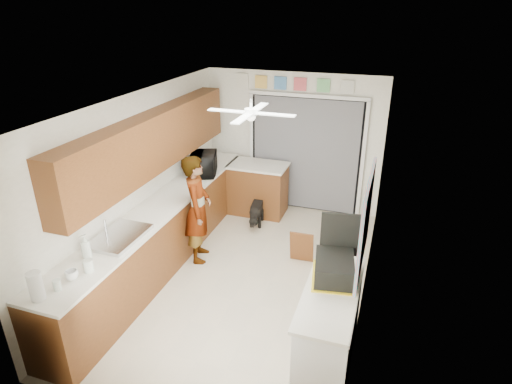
% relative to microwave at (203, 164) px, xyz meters
% --- Properties ---
extents(floor, '(5.00, 5.00, 0.00)m').
position_rel_microwave_xyz_m(floor, '(1.22, -1.29, -1.11)').
color(floor, '#C0B29B').
rests_on(floor, ground).
extents(ceiling, '(5.00, 5.00, 0.00)m').
position_rel_microwave_xyz_m(ceiling, '(1.22, -1.29, 1.39)').
color(ceiling, white).
rests_on(ceiling, ground).
extents(wall_back, '(3.20, 0.00, 3.20)m').
position_rel_microwave_xyz_m(wall_back, '(1.22, 1.21, 0.14)').
color(wall_back, white).
rests_on(wall_back, ground).
extents(wall_front, '(3.20, 0.00, 3.20)m').
position_rel_microwave_xyz_m(wall_front, '(1.22, -3.79, 0.14)').
color(wall_front, white).
rests_on(wall_front, ground).
extents(wall_left, '(0.00, 5.00, 5.00)m').
position_rel_microwave_xyz_m(wall_left, '(-0.38, -1.29, 0.14)').
color(wall_left, white).
rests_on(wall_left, ground).
extents(wall_right, '(0.00, 5.00, 5.00)m').
position_rel_microwave_xyz_m(wall_right, '(2.82, -1.29, 0.14)').
color(wall_right, white).
rests_on(wall_right, ground).
extents(left_base_cabinets, '(0.60, 4.80, 0.90)m').
position_rel_microwave_xyz_m(left_base_cabinets, '(-0.08, -1.29, -0.66)').
color(left_base_cabinets, brown).
rests_on(left_base_cabinets, floor).
extents(left_countertop, '(0.62, 4.80, 0.04)m').
position_rel_microwave_xyz_m(left_countertop, '(-0.07, -1.29, -0.19)').
color(left_countertop, white).
rests_on(left_countertop, left_base_cabinets).
extents(upper_cabinets, '(0.32, 4.00, 0.80)m').
position_rel_microwave_xyz_m(upper_cabinets, '(-0.22, -1.09, 0.69)').
color(upper_cabinets, brown).
rests_on(upper_cabinets, wall_left).
extents(sink_basin, '(0.50, 0.76, 0.06)m').
position_rel_microwave_xyz_m(sink_basin, '(-0.07, -2.29, -0.16)').
color(sink_basin, silver).
rests_on(sink_basin, left_countertop).
extents(faucet, '(0.03, 0.03, 0.22)m').
position_rel_microwave_xyz_m(faucet, '(-0.26, -2.29, -0.06)').
color(faucet, silver).
rests_on(faucet, left_countertop).
extents(peninsula_base, '(1.00, 0.60, 0.90)m').
position_rel_microwave_xyz_m(peninsula_base, '(0.72, 0.71, -0.66)').
color(peninsula_base, brown).
rests_on(peninsula_base, floor).
extents(peninsula_top, '(1.04, 0.64, 0.04)m').
position_rel_microwave_xyz_m(peninsula_top, '(0.72, 0.71, -0.19)').
color(peninsula_top, white).
rests_on(peninsula_top, peninsula_base).
extents(back_opening_recess, '(2.00, 0.06, 2.10)m').
position_rel_microwave_xyz_m(back_opening_recess, '(1.47, 1.18, -0.06)').
color(back_opening_recess, black).
rests_on(back_opening_recess, wall_back).
extents(curtain_panel, '(1.90, 0.03, 2.05)m').
position_rel_microwave_xyz_m(curtain_panel, '(1.47, 1.14, -0.06)').
color(curtain_panel, slate).
rests_on(curtain_panel, wall_back).
extents(door_trim_left, '(0.06, 0.04, 2.10)m').
position_rel_microwave_xyz_m(door_trim_left, '(0.45, 1.15, -0.06)').
color(door_trim_left, white).
rests_on(door_trim_left, wall_back).
extents(door_trim_right, '(0.06, 0.04, 2.10)m').
position_rel_microwave_xyz_m(door_trim_right, '(2.49, 1.15, -0.06)').
color(door_trim_right, white).
rests_on(door_trim_right, wall_back).
extents(door_trim_head, '(2.10, 0.04, 0.06)m').
position_rel_microwave_xyz_m(door_trim_head, '(1.47, 1.15, 1.01)').
color(door_trim_head, white).
rests_on(door_trim_head, wall_back).
extents(header_frame_0, '(0.22, 0.02, 0.22)m').
position_rel_microwave_xyz_m(header_frame_0, '(0.62, 1.18, 1.19)').
color(header_frame_0, '#EFBA4F').
rests_on(header_frame_0, wall_back).
extents(header_frame_1, '(0.22, 0.02, 0.22)m').
position_rel_microwave_xyz_m(header_frame_1, '(0.97, 1.18, 1.19)').
color(header_frame_1, '#4A84C6').
rests_on(header_frame_1, wall_back).
extents(header_frame_2, '(0.22, 0.02, 0.22)m').
position_rel_microwave_xyz_m(header_frame_2, '(1.32, 1.18, 1.19)').
color(header_frame_2, '#D9515B').
rests_on(header_frame_2, wall_back).
extents(header_frame_3, '(0.22, 0.02, 0.22)m').
position_rel_microwave_xyz_m(header_frame_3, '(1.72, 1.18, 1.19)').
color(header_frame_3, '#6EC278').
rests_on(header_frame_3, wall_back).
extents(header_frame_4, '(0.22, 0.02, 0.22)m').
position_rel_microwave_xyz_m(header_frame_4, '(2.12, 1.18, 1.19)').
color(header_frame_4, silver).
rests_on(header_frame_4, wall_back).
extents(route66_sign, '(0.22, 0.02, 0.26)m').
position_rel_microwave_xyz_m(route66_sign, '(0.27, 1.18, 1.19)').
color(route66_sign, silver).
rests_on(route66_sign, wall_back).
extents(right_counter_base, '(0.50, 1.40, 0.90)m').
position_rel_microwave_xyz_m(right_counter_base, '(2.57, -2.49, -0.66)').
color(right_counter_base, white).
rests_on(right_counter_base, floor).
extents(right_counter_top, '(0.54, 1.44, 0.04)m').
position_rel_microwave_xyz_m(right_counter_top, '(2.56, -2.49, -0.19)').
color(right_counter_top, white).
rests_on(right_counter_top, right_counter_base).
extents(abstract_painting, '(0.03, 1.15, 0.95)m').
position_rel_microwave_xyz_m(abstract_painting, '(2.80, -2.29, 0.54)').
color(abstract_painting, '#FF5D79').
rests_on(abstract_painting, wall_right).
extents(ceiling_fan, '(1.14, 1.14, 0.24)m').
position_rel_microwave_xyz_m(ceiling_fan, '(1.22, -1.09, 1.21)').
color(ceiling_fan, white).
rests_on(ceiling_fan, ceiling).
extents(microwave, '(0.60, 0.72, 0.34)m').
position_rel_microwave_xyz_m(microwave, '(0.00, 0.00, 0.00)').
color(microwave, black).
rests_on(microwave, left_countertop).
extents(soap_bottle, '(0.15, 0.15, 0.29)m').
position_rel_microwave_xyz_m(soap_bottle, '(-0.16, -2.77, -0.02)').
color(soap_bottle, silver).
rests_on(soap_bottle, left_countertop).
extents(cup, '(0.15, 0.15, 0.11)m').
position_rel_microwave_xyz_m(cup, '(-0.03, -3.17, -0.12)').
color(cup, white).
rests_on(cup, left_countertop).
extents(jar_a, '(0.11, 0.11, 0.14)m').
position_rel_microwave_xyz_m(jar_a, '(0.04, -3.00, -0.10)').
color(jar_a, silver).
rests_on(jar_a, left_countertop).
extents(jar_b, '(0.10, 0.10, 0.12)m').
position_rel_microwave_xyz_m(jar_b, '(-0.05, -3.37, -0.11)').
color(jar_b, silver).
rests_on(jar_b, left_countertop).
extents(paper_towel_roll, '(0.15, 0.15, 0.30)m').
position_rel_microwave_xyz_m(paper_towel_roll, '(-0.12, -3.54, -0.02)').
color(paper_towel_roll, white).
rests_on(paper_towel_roll, left_countertop).
extents(suitcase, '(0.47, 0.58, 0.23)m').
position_rel_microwave_xyz_m(suitcase, '(2.54, -2.28, -0.06)').
color(suitcase, black).
rests_on(suitcase, right_counter_top).
extents(suitcase_rim, '(0.53, 0.64, 0.02)m').
position_rel_microwave_xyz_m(suitcase_rim, '(2.54, -2.28, -0.17)').
color(suitcase_rim, yellow).
rests_on(suitcase_rim, suitcase).
extents(suitcase_lid, '(0.42, 0.10, 0.50)m').
position_rel_microwave_xyz_m(suitcase_lid, '(2.54, -1.99, 0.19)').
color(suitcase_lid, black).
rests_on(suitcase_lid, suitcase).
extents(cabinet_door_panel, '(0.35, 0.15, 0.52)m').
position_rel_microwave_xyz_m(cabinet_door_panel, '(1.87, -0.69, -0.85)').
color(cabinet_door_panel, brown).
rests_on(cabinet_door_panel, floor).
extents(man, '(0.56, 0.69, 1.64)m').
position_rel_microwave_xyz_m(man, '(0.38, -1.05, -0.29)').
color(man, white).
rests_on(man, floor).
extents(dog, '(0.32, 0.60, 0.45)m').
position_rel_microwave_xyz_m(dog, '(0.86, 0.26, -0.89)').
color(dog, black).
rests_on(dog, floor).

